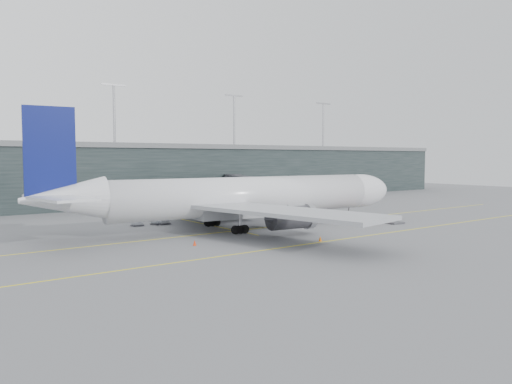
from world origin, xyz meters
TOP-DOWN VIEW (x-y plane):
  - ground at (0.00, 0.00)m, footprint 320.00×320.00m
  - taxiline_a at (0.00, -4.00)m, footprint 160.00×0.25m
  - taxiline_b at (0.00, -20.00)m, footprint 160.00×0.25m
  - taxiline_lead_main at (5.00, 20.00)m, footprint 0.25×60.00m
  - terminal at (-0.00, 58.00)m, footprint 240.00×36.00m
  - main_aircraft at (7.74, -2.46)m, footprint 66.44×62.14m
  - jet_bridge at (27.60, 25.80)m, footprint 17.19×47.23m
  - gse_cart at (28.18, -9.92)m, footprint 2.60×1.78m
  - baggage_dolly at (32.49, -13.81)m, footprint 3.01×2.48m
  - uld_a at (-5.59, 10.69)m, footprint 1.99×1.61m
  - uld_b at (-1.98, 10.42)m, footprint 2.44×2.21m
  - uld_c at (-1.09, 9.85)m, footprint 2.36×2.03m
  - cone_nose at (34.94, -5.37)m, footprint 0.45×0.45m
  - cone_wing_stbd at (8.78, -19.37)m, footprint 0.47×0.47m
  - cone_wing_port at (10.58, 10.23)m, footprint 0.44×0.44m
  - cone_tail at (-7.13, -11.82)m, footprint 0.47×0.47m

SIDE VIEW (x-z plane):
  - ground at x=0.00m, z-range 0.00..0.00m
  - taxiline_a at x=0.00m, z-range 0.00..0.02m
  - taxiline_b at x=0.00m, z-range 0.00..0.02m
  - taxiline_lead_main at x=5.00m, z-range 0.00..0.02m
  - baggage_dolly at x=32.49m, z-range 0.03..0.31m
  - cone_wing_port at x=10.58m, z-range 0.00..0.71m
  - cone_nose at x=34.94m, z-range 0.00..0.71m
  - cone_wing_stbd at x=8.78m, z-range 0.00..0.75m
  - cone_tail at x=-7.13m, z-range 0.00..0.75m
  - gse_cart at x=28.18m, z-range 0.10..1.78m
  - uld_a at x=-5.59m, z-range 0.05..1.83m
  - uld_b at x=-1.98m, z-range 0.05..1.87m
  - uld_c at x=-1.09m, z-range 0.05..1.95m
  - main_aircraft at x=7.74m, z-range -4.09..14.54m
  - jet_bridge at x=27.60m, z-range 1.83..9.19m
  - terminal at x=0.00m, z-range -6.88..22.12m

